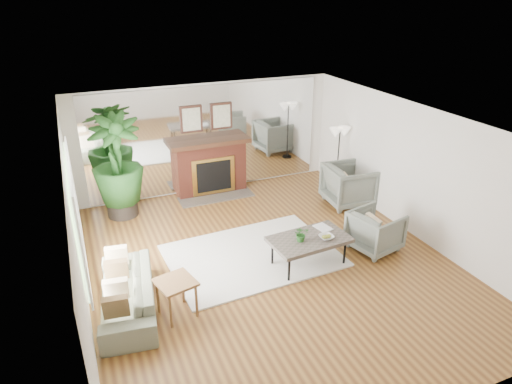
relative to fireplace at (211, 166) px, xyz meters
name	(u,v)px	position (x,y,z in m)	size (l,w,h in m)	color
ground	(269,263)	(0.00, -3.26, -0.66)	(7.00, 7.00, 0.00)	brown
wall_left	(76,233)	(-2.99, -3.26, 0.59)	(0.02, 7.00, 2.50)	silver
wall_right	(415,172)	(2.99, -3.26, 0.59)	(0.02, 7.00, 2.50)	silver
wall_back	(207,138)	(0.00, 0.23, 0.59)	(6.00, 0.02, 2.50)	silver
mirror_panel	(207,139)	(0.00, 0.21, 0.59)	(5.40, 0.04, 2.40)	silver
window_panel	(76,214)	(-2.96, -2.86, 0.69)	(0.04, 2.40, 1.50)	#B2E09E
fireplace	(211,166)	(0.00, 0.00, 0.00)	(1.85, 0.83, 2.05)	maroon
area_rug	(252,255)	(-0.19, -2.95, -0.64)	(2.92, 2.09, 0.03)	white
coffee_table	(309,240)	(0.60, -3.58, -0.17)	(1.39, 0.88, 0.53)	#574C44
sofa	(127,293)	(-2.45, -3.58, -0.38)	(1.93, 0.76, 0.56)	gray
armchair_back	(349,185)	(2.60, -1.75, -0.21)	(0.96, 0.99, 0.90)	gray
armchair_front	(375,231)	(1.97, -3.57, -0.29)	(0.80, 0.82, 0.75)	gray
side_table	(176,287)	(-1.80, -3.99, -0.17)	(0.62, 0.62, 0.59)	brown
potted_ficus	(117,164)	(-2.08, -0.39, 0.49)	(1.19, 1.19, 2.16)	black
floor_lamp	(340,138)	(2.70, -1.09, 0.66)	(0.50, 0.28, 1.55)	black
tabletop_plant	(301,234)	(0.42, -3.61, 0.01)	(0.24, 0.21, 0.27)	#265920
fruit_bowl	(326,237)	(0.85, -3.71, -0.10)	(0.24, 0.24, 0.06)	brown
book	(318,230)	(0.87, -3.40, -0.11)	(0.23, 0.31, 0.02)	brown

